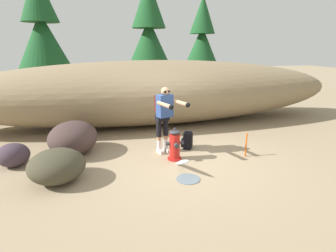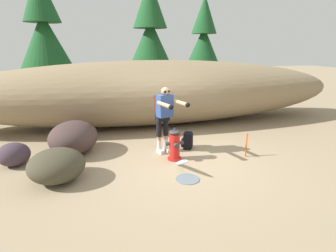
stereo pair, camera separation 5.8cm
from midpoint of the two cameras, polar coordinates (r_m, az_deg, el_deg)
ground_plane at (r=6.53m, az=2.15°, el=-7.00°), size 56.00×56.00×0.04m
dirt_embankment at (r=9.29m, az=-3.42°, el=7.19°), size 13.69×3.20×2.17m
fire_hydrant at (r=6.32m, az=1.17°, el=-4.11°), size 0.43×0.38×0.78m
hydrant_water_jet at (r=5.78m, az=3.01°, el=-8.49°), size 0.48×1.14×0.54m
utility_worker at (r=6.50m, az=-1.05°, el=3.01°), size 0.69×1.04×1.68m
spare_backpack at (r=7.08m, az=3.90°, el=-3.08°), size 0.35×0.36×0.47m
boulder_large at (r=5.79m, az=-22.91°, el=-7.83°), size 1.44×1.44×0.66m
boulder_mid at (r=7.10m, az=-19.82°, el=-2.35°), size 1.45×1.61×0.81m
boulder_small at (r=6.96m, az=-30.40°, el=-5.35°), size 0.73×0.68×0.53m
pine_tree_far_left at (r=15.47m, az=-25.46°, el=17.84°), size 2.78×2.78×6.21m
pine_tree_left at (r=12.52m, az=-4.23°, el=18.51°), size 2.31×2.31×5.43m
pine_tree_center at (r=16.50m, az=7.16°, el=17.73°), size 2.25×2.25×5.41m
survey_stake at (r=6.77m, az=16.09°, el=-3.89°), size 0.04×0.04×0.60m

